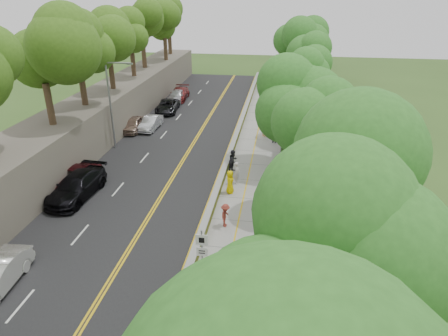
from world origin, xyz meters
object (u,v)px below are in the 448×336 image
(signpost, at_px, (202,251))
(streetlight, at_px, (112,99))
(concrete_block, at_px, (257,248))
(painter_0, at_px, (230,182))
(person_far, at_px, (275,135))
(car_2, at_px, (75,177))
(construction_barrel, at_px, (265,131))

(signpost, bearing_deg, streetlight, 124.08)
(concrete_block, xyz_separation_m, painter_0, (-2.51, 6.95, 0.51))
(streetlight, xyz_separation_m, person_far, (14.45, 3.36, -3.75))
(person_far, bearing_deg, painter_0, 84.64)
(streetlight, distance_m, person_far, 15.30)
(streetlight, xyz_separation_m, painter_0, (11.60, -7.30, -3.71))
(signpost, height_order, person_far, signpost)
(car_2, bearing_deg, painter_0, 5.28)
(construction_barrel, distance_m, person_far, 2.08)
(signpost, xyz_separation_m, person_far, (2.94, 20.37, -1.07))
(signpost, xyz_separation_m, construction_barrel, (1.95, 22.16, -1.44))
(signpost, relative_size, car_2, 0.62)
(concrete_block, height_order, painter_0, painter_0)
(painter_0, xyz_separation_m, person_far, (2.85, 10.66, -0.04))
(person_far, bearing_deg, construction_barrel, -51.49)
(signpost, height_order, painter_0, signpost)
(car_2, height_order, painter_0, painter_0)
(construction_barrel, relative_size, painter_0, 0.54)
(car_2, distance_m, painter_0, 11.75)
(streetlight, distance_m, construction_barrel, 14.99)
(signpost, relative_size, concrete_block, 2.83)
(car_2, relative_size, person_far, 2.97)
(painter_0, bearing_deg, streetlight, 51.35)
(concrete_block, distance_m, painter_0, 7.41)
(construction_barrel, distance_m, concrete_block, 19.41)
(construction_barrel, height_order, painter_0, painter_0)
(streetlight, bearing_deg, car_2, -91.00)
(signpost, relative_size, construction_barrel, 3.29)
(streetlight, relative_size, painter_0, 4.55)
(painter_0, bearing_deg, construction_barrel, -14.95)
(concrete_block, distance_m, car_2, 15.62)
(concrete_block, xyz_separation_m, car_2, (-14.25, 6.38, 0.32))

